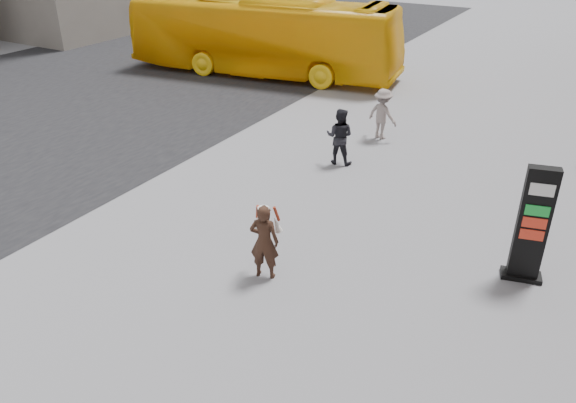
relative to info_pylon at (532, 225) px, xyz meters
The scene contains 7 objects.
ground 4.87m from the info_pylon, 151.47° to the right, with size 100.00×100.00×0.00m, color #9E9EA3.
road 17.41m from the info_pylon, behind, with size 16.00×60.00×0.01m, color black.
info_pylon is the anchor object (origin of this frame).
woman 4.92m from the info_pylon, 150.48° to the right, with size 0.69×0.65×1.53m.
bus 15.93m from the info_pylon, 140.60° to the left, with size 2.69×11.49×3.20m, color yellow.
pedestrian_a 6.28m from the info_pylon, 149.54° to the left, with size 0.76×0.59×1.56m, color black.
pedestrian_b 7.56m from the info_pylon, 132.61° to the left, with size 0.99×0.57×1.54m, color gray.
Camera 1 is at (4.78, -7.64, 6.28)m, focal length 35.00 mm.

